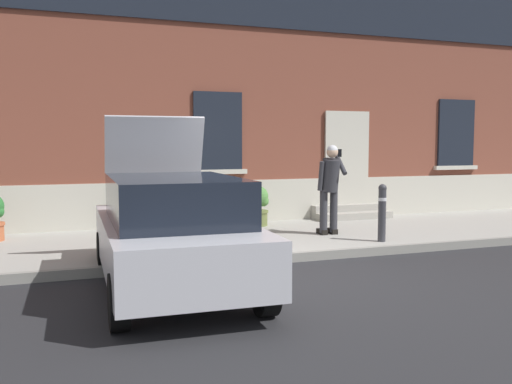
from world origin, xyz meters
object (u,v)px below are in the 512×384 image
bollard_near_person (382,211)px  person_on_phone (330,184)px  hatchback_car_silver (172,230)px  planter_charcoal (135,209)px  bollard_far_left (195,219)px  planter_olive (259,205)px

bollard_near_person → person_on_phone: (-0.54, 0.99, 0.44)m
bollard_near_person → hatchback_car_silver: bearing=-159.9°
bollard_near_person → planter_charcoal: bearing=145.8°
bollard_far_left → planter_charcoal: 2.80m
hatchback_car_silver → planter_olive: bearing=56.6°
hatchback_car_silver → person_on_phone: hatchback_car_silver is taller
planter_olive → planter_charcoal: bearing=176.6°
bollard_near_person → planter_olive: bearing=119.0°
hatchback_car_silver → bollard_far_left: (0.67, 1.51, -0.09)m
bollard_far_left → planter_charcoal: (-0.58, 2.74, -0.11)m
planter_charcoal → bollard_far_left: bearing=-78.0°
planter_charcoal → hatchback_car_silver: bearing=-91.2°
planter_olive → hatchback_car_silver: bearing=-123.4°
bollard_far_left → bollard_near_person: bearing=0.0°
person_on_phone → hatchback_car_silver: bearing=-144.2°
hatchback_car_silver → planter_charcoal: hatchback_car_silver is taller
bollard_far_left → person_on_phone: (2.91, 0.99, 0.44)m
planter_charcoal → bollard_near_person: bearing=-34.2°
planter_charcoal → person_on_phone: bearing=-26.6°
bollard_near_person → planter_charcoal: 4.88m
person_on_phone → planter_olive: person_on_phone is taller
hatchback_car_silver → planter_olive: 4.91m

